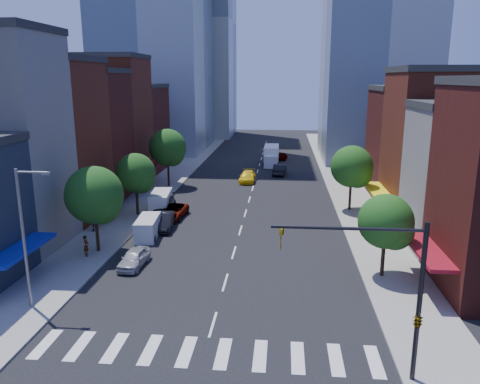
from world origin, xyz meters
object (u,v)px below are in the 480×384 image
(parked_car_third, at_px, (173,212))
(taxi, at_px, (248,177))
(pedestrian_near, at_px, (86,246))
(cargo_van_near, at_px, (148,228))
(box_truck, at_px, (271,156))
(cargo_van_far, at_px, (161,202))
(traffic_car_far, at_px, (282,156))
(parked_car_second, at_px, (164,221))
(pedestrian_far, at_px, (93,223))
(parked_car_rear, at_px, (164,204))
(traffic_car_oncoming, at_px, (280,170))
(parked_car_front, at_px, (134,258))

(parked_car_third, xyz_separation_m, taxi, (6.50, 18.55, 0.06))
(parked_car_third, xyz_separation_m, pedestrian_near, (-4.50, -11.73, 0.31))
(cargo_van_near, relative_size, box_truck, 0.58)
(cargo_van_far, height_order, traffic_car_far, cargo_van_far)
(traffic_car_far, bearing_deg, taxi, 82.82)
(parked_car_second, height_order, parked_car_third, parked_car_second)
(cargo_van_near, bearing_deg, box_truck, 69.44)
(parked_car_third, distance_m, box_truck, 33.71)
(traffic_car_far, bearing_deg, pedestrian_far, 74.37)
(taxi, relative_size, traffic_car_far, 1.33)
(pedestrian_far, bearing_deg, cargo_van_near, 110.17)
(parked_car_rear, relative_size, traffic_car_oncoming, 1.11)
(taxi, relative_size, box_truck, 0.66)
(parked_car_front, xyz_separation_m, taxi, (6.50, 31.77, 0.07))
(traffic_car_oncoming, height_order, box_truck, box_truck)
(parked_car_rear, bearing_deg, parked_car_third, -65.47)
(parked_car_rear, relative_size, taxi, 1.05)
(traffic_car_far, relative_size, pedestrian_near, 2.28)
(cargo_van_near, relative_size, cargo_van_far, 0.88)
(parked_car_third, bearing_deg, traffic_car_oncoming, 69.85)
(traffic_car_far, bearing_deg, cargo_van_far, 76.20)
(parked_car_third, height_order, pedestrian_near, pedestrian_near)
(traffic_car_far, bearing_deg, parked_car_front, 84.32)
(cargo_van_near, relative_size, traffic_car_far, 1.16)
(cargo_van_near, bearing_deg, parked_car_rear, 88.72)
(cargo_van_far, xyz_separation_m, taxi, (8.49, 15.99, -0.29))
(parked_car_front, height_order, traffic_car_oncoming, traffic_car_oncoming)
(cargo_van_near, distance_m, cargo_van_far, 9.05)
(parked_car_third, relative_size, traffic_car_oncoming, 1.02)
(parked_car_front, distance_m, parked_car_third, 13.22)
(box_truck, bearing_deg, parked_car_second, -104.71)
(parked_car_rear, distance_m, traffic_car_oncoming, 24.99)
(traffic_car_far, xyz_separation_m, pedestrian_near, (-15.84, -49.73, 0.34))
(taxi, bearing_deg, parked_car_front, -100.38)
(parked_car_second, distance_m, traffic_car_far, 43.19)
(traffic_car_oncoming, xyz_separation_m, box_truck, (-1.54, 8.32, 0.70))
(parked_car_third, height_order, taxi, taxi)
(cargo_van_far, bearing_deg, parked_car_front, -89.11)
(pedestrian_near, bearing_deg, taxi, -30.11)
(traffic_car_far, bearing_deg, parked_car_third, 80.18)
(pedestrian_near, bearing_deg, parked_car_front, -118.42)
(cargo_van_far, bearing_deg, pedestrian_near, -106.24)
(taxi, bearing_deg, traffic_car_oncoming, 51.47)
(parked_car_second, bearing_deg, cargo_van_far, 102.61)
(cargo_van_near, bearing_deg, parked_car_front, -88.22)
(parked_car_second, height_order, traffic_car_far, parked_car_second)
(parked_car_front, xyz_separation_m, box_truck, (9.50, 45.55, 0.83))
(taxi, relative_size, pedestrian_near, 3.03)
(cargo_van_far, distance_m, box_truck, 31.92)
(parked_car_second, height_order, pedestrian_far, pedestrian_far)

